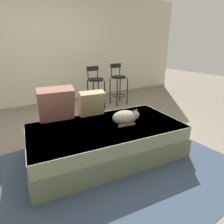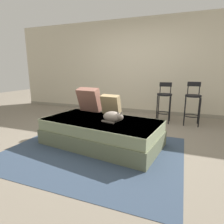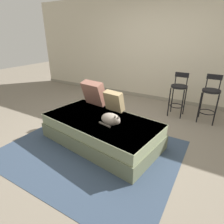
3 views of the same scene
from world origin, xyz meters
The scene contains 10 objects.
ground_plane centered at (0.00, 0.00, 0.00)m, with size 16.00×16.00×0.00m, color slate.
wall_back_panel centered at (0.00, 2.25, 1.30)m, with size 8.00×0.10×2.60m, color beige.
wall_baseboard_trim centered at (0.00, 2.20, 0.04)m, with size 8.00×0.02×0.09m, color gray.
area_rug centered at (0.00, -0.70, 0.00)m, with size 2.61×2.11×0.01m, color #334256.
couch centered at (0.00, -0.40, 0.22)m, with size 2.04×1.27×0.43m.
throw_pillow_corner centered at (-0.46, 0.08, 0.66)m, with size 0.48×0.35×0.47m.
throw_pillow_middle centered at (0.01, 0.01, 0.61)m, with size 0.37×0.25×0.37m.
cat centered at (0.24, -0.48, 0.51)m, with size 0.37×0.30×0.20m.
bar_stool_near_window centered at (0.82, 1.38, 0.55)m, with size 0.34×0.34×0.93m.
bar_stool_by_doorway centered at (1.44, 1.38, 0.54)m, with size 0.34×0.34×0.96m.
Camera 1 is at (-1.12, -2.24, 1.39)m, focal length 30.00 mm.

